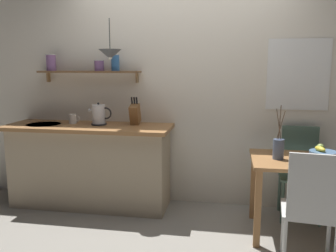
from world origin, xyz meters
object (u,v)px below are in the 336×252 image
object	(u,v)px
fruit_bowl	(323,154)
twig_vase	(278,148)
coffee_mug_by_sink	(73,119)
dining_table	(305,172)
knife_block	(135,114)
dining_chair_far	(300,168)
electric_kettle	(99,115)
pendant_lamp	(110,54)
dining_chair_near	(311,206)

from	to	relation	value
fruit_bowl	twig_vase	xyz separation A→B (m)	(-0.39, -0.04, 0.05)
fruit_bowl	twig_vase	size ratio (longest dim) A/B	0.49
twig_vase	coffee_mug_by_sink	bearing A→B (deg)	168.68
dining_table	fruit_bowl	distance (m)	0.23
dining_table	knife_block	world-z (taller)	knife_block
dining_table	dining_chair_far	world-z (taller)	dining_chair_far
fruit_bowl	twig_vase	distance (m)	0.40
electric_kettle	pendant_lamp	bearing A→B (deg)	-24.77
dining_chair_near	dining_chair_far	bearing A→B (deg)	83.85
dining_chair_near	twig_vase	world-z (taller)	twig_vase
dining_chair_near	coffee_mug_by_sink	size ratio (longest dim) A/B	7.47
fruit_bowl	dining_chair_far	bearing A→B (deg)	103.19
dining_chair_near	coffee_mug_by_sink	world-z (taller)	coffee_mug_by_sink
dining_table	dining_chair_near	size ratio (longest dim) A/B	1.01
dining_table	dining_chair_near	distance (m)	0.64
fruit_bowl	coffee_mug_by_sink	distance (m)	2.61
twig_vase	knife_block	xyz separation A→B (m)	(-1.47, 0.47, 0.22)
dining_table	dining_chair_far	bearing A→B (deg)	84.82
coffee_mug_by_sink	dining_table	bearing A→B (deg)	-9.59
knife_block	dining_table	bearing A→B (deg)	-14.51
twig_vase	coffee_mug_by_sink	xyz separation A→B (m)	(-2.18, 0.44, 0.15)
knife_block	coffee_mug_by_sink	world-z (taller)	knife_block
pendant_lamp	dining_chair_far	bearing A→B (deg)	4.79
dining_chair_far	fruit_bowl	distance (m)	0.52
electric_kettle	coffee_mug_by_sink	size ratio (longest dim) A/B	2.01
dining_chair_near	dining_table	bearing A→B (deg)	83.16
dining_table	pendant_lamp	xyz separation A→B (m)	(-1.93, 0.29, 1.08)
coffee_mug_by_sink	twig_vase	bearing A→B (deg)	-11.32
dining_chair_near	knife_block	distance (m)	2.03
fruit_bowl	electric_kettle	distance (m)	2.29
electric_kettle	pendant_lamp	world-z (taller)	pendant_lamp
dining_table	fruit_bowl	world-z (taller)	fruit_bowl
dining_chair_far	pendant_lamp	distance (m)	2.30
dining_table	coffee_mug_by_sink	world-z (taller)	coffee_mug_by_sink
twig_vase	coffee_mug_by_sink	world-z (taller)	twig_vase
dining_chair_near	twig_vase	xyz separation A→B (m)	(-0.17, 0.61, 0.29)
dining_chair_far	pendant_lamp	world-z (taller)	pendant_lamp
electric_kettle	dining_table	bearing A→B (deg)	-10.00
dining_table	dining_chair_far	distance (m)	0.47
fruit_bowl	electric_kettle	world-z (taller)	electric_kettle
dining_chair_near	coffee_mug_by_sink	distance (m)	2.62
fruit_bowl	pendant_lamp	distance (m)	2.28
twig_vase	pendant_lamp	distance (m)	1.92
dining_table	electric_kettle	size ratio (longest dim) A/B	3.75
dining_chair_far	electric_kettle	distance (m)	2.21
dining_chair_far	electric_kettle	size ratio (longest dim) A/B	3.65
coffee_mug_by_sink	pendant_lamp	size ratio (longest dim) A/B	0.31
dining_chair_near	knife_block	world-z (taller)	knife_block
coffee_mug_by_sink	knife_block	bearing A→B (deg)	2.74
electric_kettle	knife_block	bearing A→B (deg)	10.72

